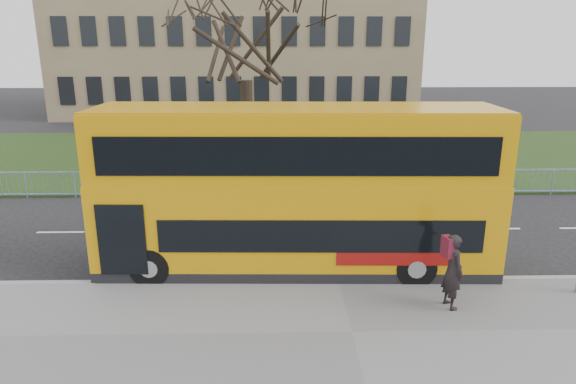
# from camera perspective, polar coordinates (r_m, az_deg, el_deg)

# --- Properties ---
(ground) EXTENTS (120.00, 120.00, 0.00)m
(ground) POSITION_cam_1_polar(r_m,az_deg,el_deg) (15.42, 4.91, -7.52)
(ground) COLOR black
(ground) RESTS_ON ground
(kerb) EXTENTS (80.00, 0.20, 0.14)m
(kerb) POSITION_cam_1_polar(r_m,az_deg,el_deg) (13.99, 5.58, -9.83)
(kerb) COLOR gray
(kerb) RESTS_ON ground
(grass_verge) EXTENTS (80.00, 15.40, 0.08)m
(grass_verge) POSITION_cam_1_polar(r_m,az_deg,el_deg) (29.02, 1.96, 4.04)
(grass_verge) COLOR #1A3212
(grass_verge) RESTS_ON ground
(guard_railing) EXTENTS (40.00, 0.12, 1.10)m
(guard_railing) POSITION_cam_1_polar(r_m,az_deg,el_deg) (21.44, 3.10, 0.98)
(guard_railing) COLOR #7599D1
(guard_railing) RESTS_ON ground
(bare_tree) EXTENTS (7.43, 7.43, 10.61)m
(bare_tree) POSITION_cam_1_polar(r_m,az_deg,el_deg) (24.06, -4.71, 14.30)
(bare_tree) COLOR black
(bare_tree) RESTS_ON grass_verge
(civic_building) EXTENTS (30.00, 15.00, 14.00)m
(civic_building) POSITION_cam_1_polar(r_m,az_deg,el_deg) (49.13, -5.46, 17.19)
(civic_building) COLOR #816C51
(civic_building) RESTS_ON ground
(yellow_bus) EXTENTS (10.86, 2.87, 4.53)m
(yellow_bus) POSITION_cam_1_polar(r_m,az_deg,el_deg) (14.03, 0.92, 0.65)
(yellow_bus) COLOR orange
(yellow_bus) RESTS_ON ground
(pedestrian) EXTENTS (0.59, 0.76, 1.84)m
(pedestrian) POSITION_cam_1_polar(r_m,az_deg,el_deg) (12.80, 17.82, -8.37)
(pedestrian) COLOR black
(pedestrian) RESTS_ON pavement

